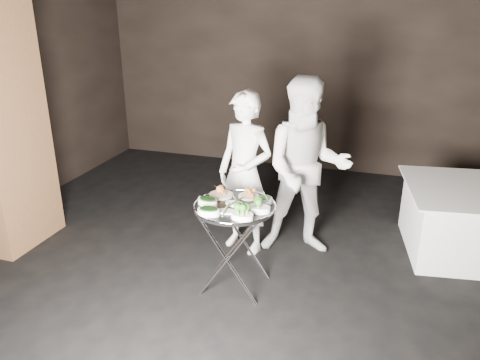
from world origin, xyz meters
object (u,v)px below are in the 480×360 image
(serving_tray, at_px, (234,206))
(waiter_right, at_px, (306,169))
(tray_stand, at_px, (235,243))
(waiter_left, at_px, (245,174))
(dining_table, at_px, (466,221))

(serving_tray, xyz_separation_m, waiter_right, (0.45, 0.83, 0.10))
(tray_stand, relative_size, waiter_right, 0.44)
(tray_stand, distance_m, serving_tray, 0.34)
(tray_stand, bearing_deg, waiter_left, 100.17)
(waiter_left, bearing_deg, dining_table, 32.93)
(serving_tray, bearing_deg, dining_table, 32.78)
(tray_stand, xyz_separation_m, serving_tray, (0.00, 0.00, 0.34))
(tray_stand, xyz_separation_m, waiter_right, (0.45, 0.83, 0.44))
(dining_table, bearing_deg, waiter_left, -164.78)
(tray_stand, xyz_separation_m, dining_table, (1.97, 1.27, -0.09))
(serving_tray, relative_size, dining_table, 0.58)
(tray_stand, distance_m, waiter_right, 1.04)
(waiter_left, bearing_deg, waiter_right, 30.55)
(tray_stand, distance_m, dining_table, 2.35)
(tray_stand, bearing_deg, serving_tray, 0.00)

